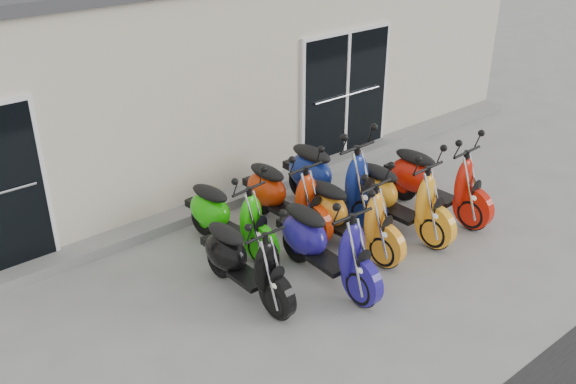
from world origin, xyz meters
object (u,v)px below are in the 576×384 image
at_px(scooter_back_green, 229,207).
at_px(scooter_back_red, 285,186).
at_px(scooter_front_blue, 327,233).
at_px(scooter_front_orange_b, 400,187).
at_px(scooter_front_red, 438,171).
at_px(scooter_front_black, 245,251).
at_px(scooter_back_blue, 332,168).
at_px(scooter_front_orange_a, 349,205).

relative_size(scooter_back_green, scooter_back_red, 0.96).
relative_size(scooter_front_blue, scooter_front_orange_b, 0.99).
distance_m(scooter_front_orange_b, scooter_front_red, 0.83).
bearing_deg(scooter_front_black, scooter_front_red, -3.29).
bearing_deg(scooter_back_red, scooter_front_red, -30.01).
height_order(scooter_back_green, scooter_back_blue, scooter_back_blue).
bearing_deg(scooter_back_green, scooter_front_red, -28.26).
bearing_deg(scooter_front_red, scooter_back_blue, 138.30).
bearing_deg(scooter_back_green, scooter_back_blue, -12.25).
distance_m(scooter_front_black, scooter_front_blue, 1.04).
xyz_separation_m(scooter_front_orange_a, scooter_back_blue, (0.51, 0.87, 0.08)).
bearing_deg(scooter_front_blue, scooter_back_red, 73.08).
bearing_deg(scooter_back_blue, scooter_front_orange_b, -69.92).
xyz_separation_m(scooter_front_black, scooter_front_orange_b, (2.61, -0.12, 0.07)).
relative_size(scooter_front_blue, scooter_front_orange_a, 1.02).
bearing_deg(scooter_back_blue, scooter_back_red, 170.51).
height_order(scooter_front_orange_a, scooter_front_red, scooter_front_red).
height_order(scooter_front_orange_a, scooter_front_orange_b, scooter_front_orange_b).
relative_size(scooter_front_black, scooter_back_red, 0.94).
distance_m(scooter_front_red, scooter_back_red, 2.29).
bearing_deg(scooter_back_red, scooter_back_green, 176.21).
bearing_deg(scooter_back_blue, scooter_front_blue, -136.75).
distance_m(scooter_front_orange_a, scooter_front_orange_b, 0.90).
bearing_deg(scooter_front_blue, scooter_back_green, 110.63).
relative_size(scooter_front_orange_a, scooter_back_blue, 0.90).
relative_size(scooter_front_blue, scooter_back_green, 1.07).
height_order(scooter_front_orange_a, scooter_back_blue, scooter_back_blue).
distance_m(scooter_front_blue, scooter_front_orange_b, 1.68).
xyz_separation_m(scooter_front_blue, scooter_back_red, (0.47, 1.37, -0.02)).
height_order(scooter_front_orange_b, scooter_front_red, scooter_front_red).
bearing_deg(scooter_back_green, scooter_front_orange_a, -47.11).
bearing_deg(scooter_front_blue, scooter_front_black, 159.55).
height_order(scooter_front_blue, scooter_back_blue, scooter_back_blue).
xyz_separation_m(scooter_front_blue, scooter_front_orange_b, (1.65, 0.28, 0.01)).
relative_size(scooter_front_black, scooter_front_orange_b, 0.91).
bearing_deg(scooter_front_red, scooter_front_blue, -176.43).
relative_size(scooter_front_red, scooter_back_green, 1.09).
bearing_deg(scooter_front_red, scooter_back_green, 156.34).
relative_size(scooter_front_black, scooter_back_green, 0.98).
bearing_deg(scooter_front_orange_a, scooter_back_red, 101.53).
bearing_deg(scooter_front_orange_a, scooter_back_green, 135.40).
distance_m(scooter_front_black, scooter_front_red, 3.44).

